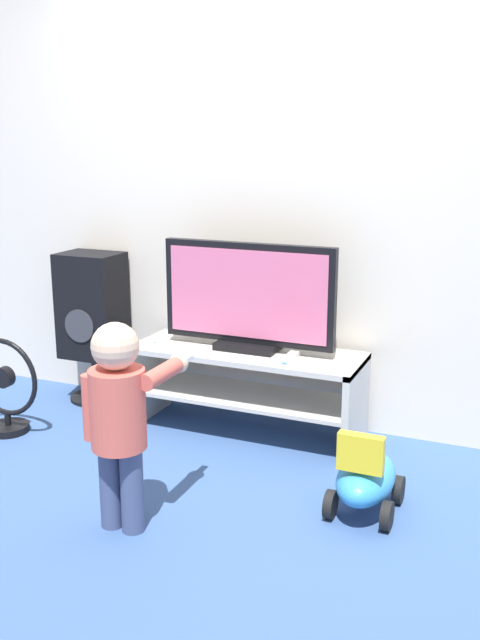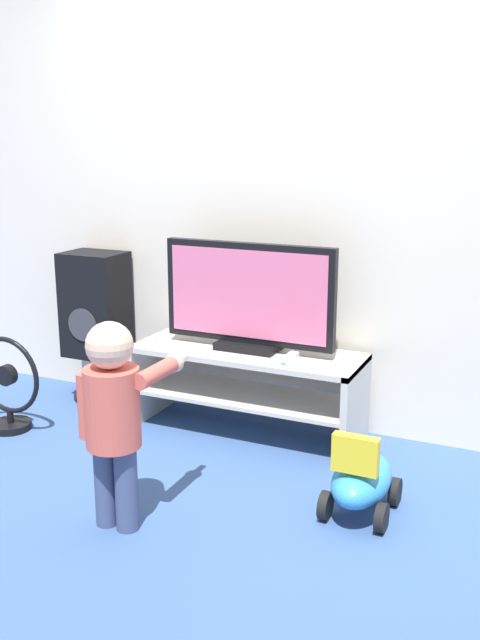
# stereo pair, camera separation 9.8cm
# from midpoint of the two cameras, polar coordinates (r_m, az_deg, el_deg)

# --- Properties ---
(ground_plane) EXTENTS (16.00, 16.00, 0.00)m
(ground_plane) POSITION_cam_midpoint_polar(r_m,az_deg,el_deg) (3.85, -1.54, -10.14)
(ground_plane) COLOR #38568C
(wall_back) EXTENTS (10.00, 0.06, 2.60)m
(wall_back) POSITION_cam_midpoint_polar(r_m,az_deg,el_deg) (4.01, 1.56, 10.09)
(wall_back) COLOR silver
(wall_back) RESTS_ON ground_plane
(tv_stand) EXTENTS (1.27, 0.45, 0.48)m
(tv_stand) POSITION_cam_midpoint_polar(r_m,az_deg,el_deg) (3.92, -0.19, -4.63)
(tv_stand) COLOR beige
(tv_stand) RESTS_ON ground_plane
(television) EXTENTS (0.97, 0.20, 0.58)m
(television) POSITION_cam_midpoint_polar(r_m,az_deg,el_deg) (3.82, -0.08, 1.78)
(television) COLOR black
(television) RESTS_ON tv_stand
(game_console) EXTENTS (0.05, 0.17, 0.04)m
(game_console) POSITION_cam_midpoint_polar(r_m,az_deg,el_deg) (3.67, 3.25, -3.11)
(game_console) COLOR white
(game_console) RESTS_ON tv_stand
(remote_primary) EXTENTS (0.10, 0.13, 0.03)m
(remote_primary) POSITION_cam_midpoint_polar(r_m,az_deg,el_deg) (3.97, -7.50, -1.98)
(remote_primary) COLOR white
(remote_primary) RESTS_ON tv_stand
(child) EXTENTS (0.34, 0.50, 0.89)m
(child) POSITION_cam_midpoint_polar(r_m,az_deg,el_deg) (2.96, -10.52, -7.07)
(child) COLOR #3F4C72
(child) RESTS_ON ground_plane
(speaker_tower) EXTENTS (0.37, 0.33, 0.93)m
(speaker_tower) POSITION_cam_midpoint_polar(r_m,az_deg,el_deg) (4.46, -12.34, 0.85)
(speaker_tower) COLOR black
(speaker_tower) RESTS_ON ground_plane
(floor_fan) EXTENTS (0.44, 0.23, 0.54)m
(floor_fan) POSITION_cam_midpoint_polar(r_m,az_deg,el_deg) (4.18, -18.90, -5.36)
(floor_fan) COLOR black
(floor_fan) RESTS_ON ground_plane
(ride_on_toy) EXTENTS (0.28, 0.45, 0.41)m
(ride_on_toy) POSITION_cam_midpoint_polar(r_m,az_deg,el_deg) (3.22, 9.15, -12.41)
(ride_on_toy) COLOR #338CD1
(ride_on_toy) RESTS_ON ground_plane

